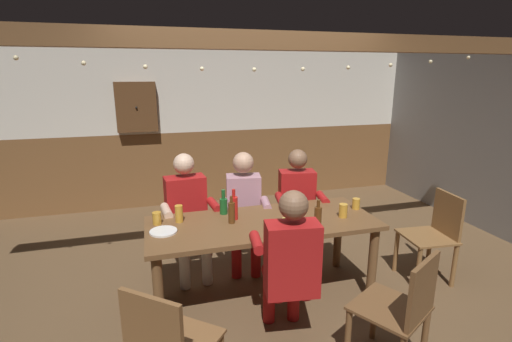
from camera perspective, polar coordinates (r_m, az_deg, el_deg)
ground_plane at (r=3.52m, az=1.92°, el=-19.89°), size 7.70×7.70×0.00m
back_wall_upper at (r=5.85m, az=-7.22°, el=12.01°), size 6.42×0.12×1.22m
back_wall_wainscot at (r=6.02m, az=-6.86°, el=0.78°), size 6.42×0.12×1.12m
ceiling_beam at (r=3.40m, az=-0.51°, el=19.23°), size 5.78×0.14×0.16m
dining_table at (r=3.36m, az=1.06°, el=-9.19°), size 2.00×0.80×0.74m
person_0 at (r=3.81m, az=-10.35°, el=-5.84°), size 0.56×0.55×1.24m
person_1 at (r=3.91m, az=-1.83°, el=-5.18°), size 0.53×0.57×1.21m
person_2 at (r=4.08m, az=6.40°, el=-4.49°), size 0.56×0.57×1.21m
person_3 at (r=2.81m, az=5.12°, el=-13.45°), size 0.55×0.54×1.23m
chair_empty_near_right at (r=2.83m, az=21.17°, el=-19.02°), size 0.60×0.60×0.88m
chair_empty_far_end at (r=4.11m, az=25.45°, el=-8.57°), size 0.48×0.48×0.88m
table_candle at (r=3.58m, az=7.08°, el=-5.34°), size 0.04×0.04×0.08m
condiment_caddy at (r=3.22m, az=6.71°, el=-7.96°), size 0.14×0.10×0.05m
plate_0 at (r=3.19m, az=-13.87°, el=-8.90°), size 0.22×0.22×0.01m
bottle_0 at (r=3.33m, az=-3.38°, el=-5.51°), size 0.07×0.07×0.28m
bottle_1 at (r=3.25m, az=-3.73°, el=-6.25°), size 0.06×0.06×0.24m
bottle_2 at (r=3.47m, az=-4.95°, el=-5.14°), size 0.07×0.07×0.23m
bottle_3 at (r=3.17m, az=9.36°, el=-6.92°), size 0.06×0.06×0.25m
pint_glass_0 at (r=3.48m, az=13.07°, el=-5.87°), size 0.08×0.08×0.12m
pint_glass_1 at (r=3.34m, az=-11.60°, el=-6.37°), size 0.07×0.07×0.15m
pint_glass_2 at (r=3.71m, az=14.93°, el=-4.81°), size 0.07×0.07×0.10m
pint_glass_3 at (r=3.35m, az=-14.80°, el=-6.94°), size 0.07×0.07×0.11m
pint_glass_4 at (r=3.08m, az=4.51°, el=-8.27°), size 0.07×0.07×0.12m
wall_dart_cabinet at (r=5.66m, az=-17.68°, el=9.23°), size 0.56×0.15×0.70m
string_lights at (r=3.34m, az=-0.27°, el=15.98°), size 4.53×0.04×0.16m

